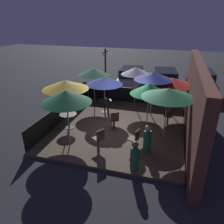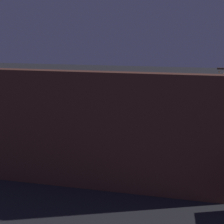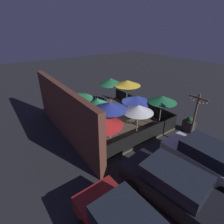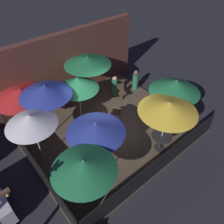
# 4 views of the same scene
# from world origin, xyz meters

# --- Properties ---
(ground_plane) EXTENTS (60.00, 60.00, 0.00)m
(ground_plane) POSITION_xyz_m (0.00, 0.00, 0.00)
(ground_plane) COLOR #26262B
(patio_deck) EXTENTS (7.09, 6.34, 0.12)m
(patio_deck) POSITION_xyz_m (0.00, 0.00, 0.06)
(patio_deck) COLOR brown
(patio_deck) RESTS_ON ground_plane
(building_wall) EXTENTS (8.69, 0.36, 3.49)m
(building_wall) POSITION_xyz_m (0.00, 3.40, 1.74)
(building_wall) COLOR brown
(building_wall) RESTS_ON ground_plane
(fence_front) EXTENTS (6.89, 0.05, 0.95)m
(fence_front) POSITION_xyz_m (0.00, -3.13, 0.59)
(fence_front) COLOR black
(fence_front) RESTS_ON patio_deck
(fence_side_left) EXTENTS (0.05, 6.14, 0.95)m
(fence_side_left) POSITION_xyz_m (-3.50, 0.00, 0.59)
(fence_side_left) COLOR black
(fence_side_left) RESTS_ON patio_deck
(patio_umbrella_0) EXTENTS (2.16, 2.16, 2.46)m
(patio_umbrella_0) POSITION_xyz_m (0.95, -2.39, 2.37)
(patio_umbrella_0) COLOR #B2B2B7
(patio_umbrella_0) RESTS_ON patio_deck
(patio_umbrella_1) EXTENTS (2.08, 2.08, 2.12)m
(patio_umbrella_1) POSITION_xyz_m (-1.44, -1.28, 2.02)
(patio_umbrella_1) COLOR #B2B2B7
(patio_umbrella_1) RESTS_ON patio_deck
(patio_umbrella_2) EXTENTS (1.85, 1.85, 2.23)m
(patio_umbrella_2) POSITION_xyz_m (-0.48, 1.31, 2.08)
(patio_umbrella_2) COLOR #B2B2B7
(patio_umbrella_2) RESTS_ON patio_deck
(patio_umbrella_3) EXTENTS (1.94, 1.94, 2.25)m
(patio_umbrella_3) POSITION_xyz_m (-2.67, -2.37, 2.16)
(patio_umbrella_3) COLOR #B2B2B7
(patio_umbrella_3) RESTS_ON patio_deck
(patio_umbrella_4) EXTENTS (2.08, 2.08, 2.45)m
(patio_umbrella_4) POSITION_xyz_m (2.27, -1.69, 2.31)
(patio_umbrella_4) COLOR #B2B2B7
(patio_umbrella_4) RESTS_ON patio_deck
(patio_umbrella_5) EXTENTS (2.27, 2.27, 2.42)m
(patio_umbrella_5) POSITION_xyz_m (0.73, 2.25, 2.34)
(patio_umbrella_5) COLOR #B2B2B7
(patio_umbrella_5) RESTS_ON patio_deck
(patio_umbrella_6) EXTENTS (2.29, 2.29, 2.02)m
(patio_umbrella_6) POSITION_xyz_m (-2.60, 2.35, 1.95)
(patio_umbrella_6) COLOR #B2B2B7
(patio_umbrella_6) RESTS_ON patio_deck
(patio_umbrella_7) EXTENTS (1.77, 1.77, 2.40)m
(patio_umbrella_7) POSITION_xyz_m (-3.06, 0.18, 2.30)
(patio_umbrella_7) COLOR #B2B2B7
(patio_umbrella_7) RESTS_ON patio_deck
(patio_umbrella_8) EXTENTS (2.07, 2.07, 2.46)m
(patio_umbrella_8) POSITION_xyz_m (-1.92, 1.33, 2.36)
(patio_umbrella_8) COLOR #B2B2B7
(patio_umbrella_8) RESTS_ON patio_deck
(dining_table_0) EXTENTS (0.84, 0.84, 0.76)m
(dining_table_0) POSITION_xyz_m (0.95, -2.39, 0.72)
(dining_table_0) COLOR black
(dining_table_0) RESTS_ON patio_deck
(dining_table_1) EXTENTS (0.82, 0.82, 0.73)m
(dining_table_1) POSITION_xyz_m (-1.44, -1.28, 0.69)
(dining_table_1) COLOR black
(dining_table_1) RESTS_ON patio_deck
(patio_chair_0) EXTENTS (0.49, 0.49, 0.93)m
(patio_chair_0) POSITION_xyz_m (1.92, 1.13, 0.63)
(patio_chair_0) COLOR #4C3828
(patio_chair_0) RESTS_ON patio_deck
(patio_chair_1) EXTENTS (0.55, 0.55, 0.96)m
(patio_chair_1) POSITION_xyz_m (0.45, -0.16, 0.65)
(patio_chair_1) COLOR #4C3828
(patio_chair_1) RESTS_ON patio_deck
(patio_chair_2) EXTENTS (0.46, 0.46, 0.95)m
(patio_chair_2) POSITION_xyz_m (-0.84, 2.40, 0.64)
(patio_chair_2) COLOR #4C3828
(patio_chair_2) RESTS_ON patio_deck
(patio_chair_3) EXTENTS (0.55, 0.55, 0.94)m
(patio_chair_3) POSITION_xyz_m (2.32, -0.30, 0.63)
(patio_chair_3) COLOR #4C3828
(patio_chair_3) RESTS_ON patio_deck
(patron_0) EXTENTS (0.45, 0.45, 1.19)m
(patron_0) POSITION_xyz_m (1.92, 1.65, 0.67)
(patron_0) COLOR #236642
(patron_0) RESTS_ON patio_deck
(patron_1) EXTENTS (0.46, 0.46, 1.15)m
(patron_1) POSITION_xyz_m (3.20, 1.37, 0.65)
(patron_1) COLOR #236642
(patron_1) RESTS_ON patio_deck
(planter_box) EXTENTS (0.72, 0.51, 1.05)m
(planter_box) POSITION_xyz_m (-4.15, -3.66, 0.48)
(planter_box) COLOR #332D2D
(planter_box) RESTS_ON ground_plane
(light_post) EXTENTS (1.10, 0.12, 3.25)m
(light_post) POSITION_xyz_m (-5.05, -2.37, 1.84)
(light_post) COLOR brown
(light_post) RESTS_ON ground_plane
(parked_car_0) EXTENTS (4.17, 1.92, 1.62)m
(parked_car_0) POSITION_xyz_m (-6.82, -0.83, 0.84)
(parked_car_0) COLOR silver
(parked_car_0) RESTS_ON ground_plane
(parked_car_1) EXTENTS (4.50, 2.26, 1.62)m
(parked_car_1) POSITION_xyz_m (-6.88, 1.77, 0.85)
(parked_car_1) COLOR black
(parked_car_1) RESTS_ON ground_plane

